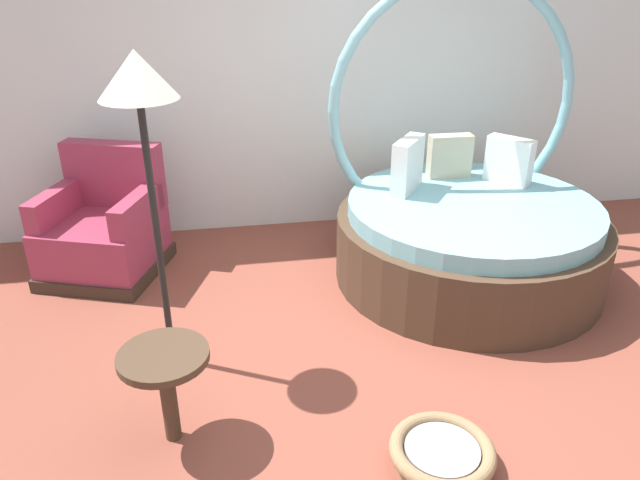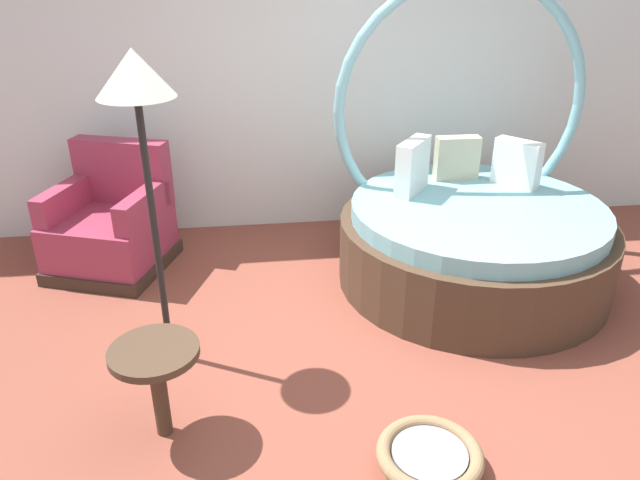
% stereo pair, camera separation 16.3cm
% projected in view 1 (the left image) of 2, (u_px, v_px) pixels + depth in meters
% --- Properties ---
extents(ground_plane, '(8.00, 8.00, 0.02)m').
position_uv_depth(ground_plane, '(380.00, 377.00, 3.54)').
color(ground_plane, brown).
extents(back_wall, '(8.00, 0.12, 2.66)m').
position_uv_depth(back_wall, '(315.00, 72.00, 5.02)').
color(back_wall, silver).
rests_on(back_wall, ground_plane).
extents(round_daybed, '(1.96, 1.96, 2.15)m').
position_uv_depth(round_daybed, '(467.00, 224.00, 4.49)').
color(round_daybed, '#473323').
rests_on(round_daybed, ground_plane).
extents(red_armchair, '(1.02, 1.02, 0.94)m').
position_uv_depth(red_armchair, '(105.00, 230.00, 4.58)').
color(red_armchair, '#38281E').
rests_on(red_armchair, ground_plane).
extents(pet_basket, '(0.51, 0.51, 0.13)m').
position_uv_depth(pet_basket, '(442.00, 454.00, 2.89)').
color(pet_basket, '#8E704C').
rests_on(pet_basket, ground_plane).
extents(side_table, '(0.44, 0.44, 0.52)m').
position_uv_depth(side_table, '(165.00, 369.00, 2.91)').
color(side_table, '#473323').
rests_on(side_table, ground_plane).
extents(floor_lamp, '(0.40, 0.40, 1.82)m').
position_uv_depth(floor_lamp, '(141.00, 109.00, 3.02)').
color(floor_lamp, black).
rests_on(floor_lamp, ground_plane).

